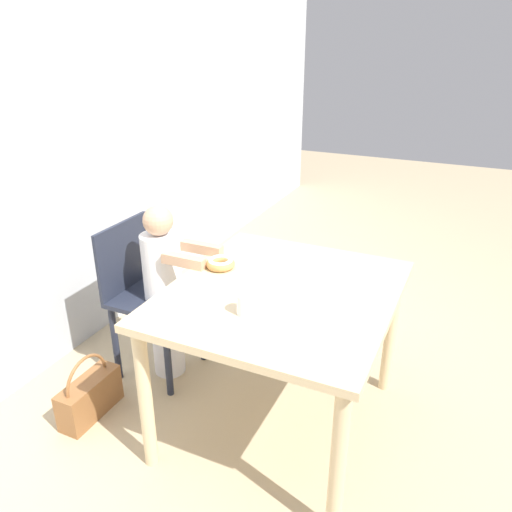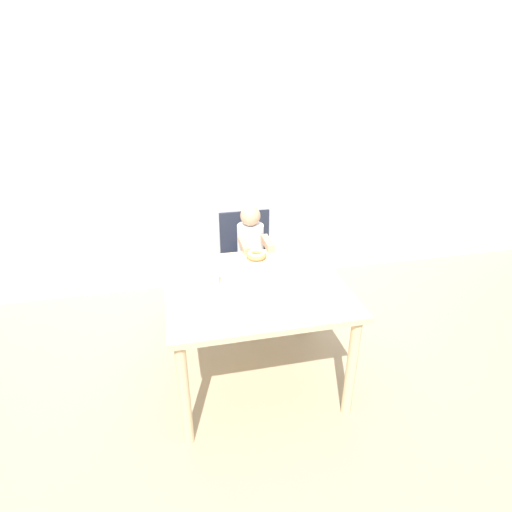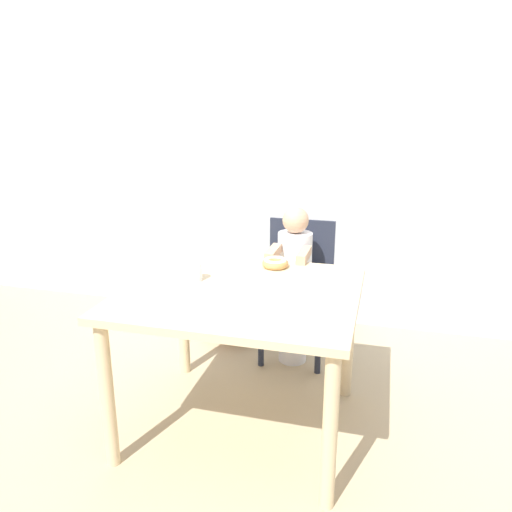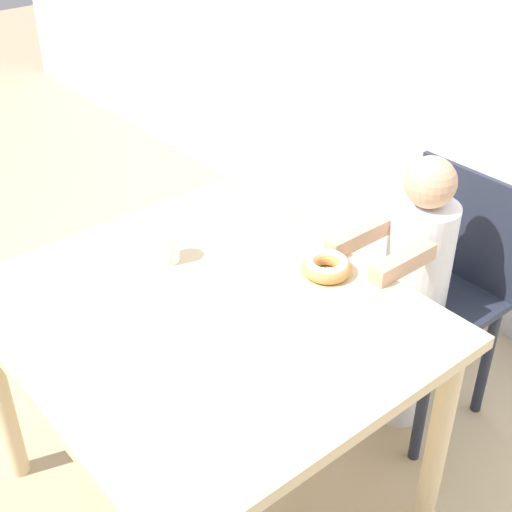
{
  "view_description": "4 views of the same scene",
  "coord_description": "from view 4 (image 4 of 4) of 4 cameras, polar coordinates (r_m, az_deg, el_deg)",
  "views": [
    {
      "loc": [
        -1.79,
        -0.7,
        1.74
      ],
      "look_at": [
        0.04,
        0.14,
        0.85
      ],
      "focal_mm": 35.0,
      "sensor_mm": 36.0,
      "label": 1
    },
    {
      "loc": [
        -0.45,
        -2.04,
        1.94
      ],
      "look_at": [
        0.04,
        0.14,
        0.85
      ],
      "focal_mm": 28.0,
      "sensor_mm": 36.0,
      "label": 2
    },
    {
      "loc": [
        0.62,
        -2.06,
        1.55
      ],
      "look_at": [
        0.04,
        0.14,
        0.85
      ],
      "focal_mm": 35.0,
      "sensor_mm": 36.0,
      "label": 3
    },
    {
      "loc": [
        1.19,
        -0.82,
        1.83
      ],
      "look_at": [
        0.04,
        0.14,
        0.85
      ],
      "focal_mm": 50.0,
      "sensor_mm": 36.0,
      "label": 4
    }
  ],
  "objects": [
    {
      "name": "ground_plane",
      "position": [
        2.33,
        -3.44,
        -18.63
      ],
      "size": [
        12.0,
        12.0,
        0.0
      ],
      "primitive_type": "plane",
      "color": "tan"
    },
    {
      "name": "cup",
      "position": [
        1.99,
        -7.18,
        0.7
      ],
      "size": [
        0.07,
        0.07,
        0.09
      ],
      "color": "white",
      "rests_on": "dining_table"
    },
    {
      "name": "handbag",
      "position": [
        2.86,
        6.34,
        -3.98
      ],
      "size": [
        0.34,
        0.12,
        0.34
      ],
      "color": "brown",
      "rests_on": "ground_plane"
    },
    {
      "name": "dining_table",
      "position": [
        1.88,
        -4.08,
        -6.62
      ],
      "size": [
        1.07,
        0.95,
        0.73
      ],
      "color": "beige",
      "rests_on": "ground_plane"
    },
    {
      "name": "chair",
      "position": [
        2.39,
        14.02,
        -2.84
      ],
      "size": [
        0.41,
        0.4,
        0.85
      ],
      "color": "#232838",
      "rests_on": "ground_plane"
    },
    {
      "name": "napkin",
      "position": [
        1.87,
        -0.31,
        -2.84
      ],
      "size": [
        0.33,
        0.33,
        0.0
      ],
      "color": "white",
      "rests_on": "dining_table"
    },
    {
      "name": "child_figure",
      "position": [
        2.29,
        12.39,
        -3.1
      ],
      "size": [
        0.22,
        0.41,
        0.98
      ],
      "color": "white",
      "rests_on": "ground_plane"
    },
    {
      "name": "donut",
      "position": [
        1.94,
        5.66,
        -0.78
      ],
      "size": [
        0.14,
        0.14,
        0.05
      ],
      "color": "tan",
      "rests_on": "dining_table"
    }
  ]
}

